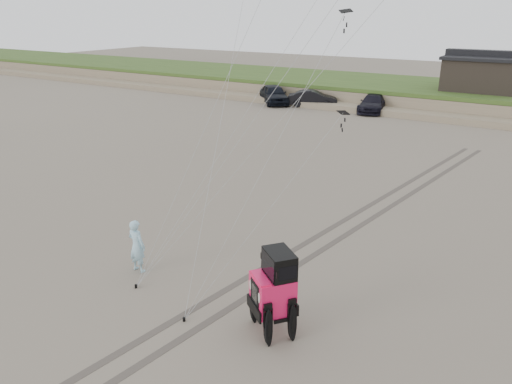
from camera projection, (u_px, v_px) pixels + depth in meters
ground at (193, 298)px, 15.26m from camera, size 160.00×160.00×0.00m
dune_ridge at (456, 98)px, 44.79m from camera, size 160.00×14.25×1.73m
cabin at (483, 72)px, 42.56m from camera, size 6.40×5.40×3.35m
truck_a at (274, 94)px, 46.42m from camera, size 4.97×5.12×1.73m
truck_b at (313, 98)px, 45.02m from camera, size 4.66×3.15×1.45m
truck_c at (373, 103)px, 42.73m from camera, size 2.82×5.28×1.45m
jeep at (273, 300)px, 13.39m from camera, size 4.89×5.38×1.90m
man at (137, 246)px, 16.54m from camera, size 0.69×0.46×1.84m
stake_main at (136, 286)px, 15.78m from camera, size 0.08×0.08×0.12m
stake_aux at (184, 319)px, 14.10m from camera, size 0.08×0.08×0.12m
tire_tracks at (353, 223)px, 20.62m from camera, size 5.22×29.74×0.01m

